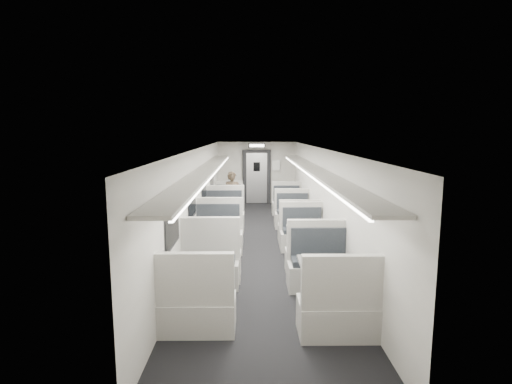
{
  "coord_description": "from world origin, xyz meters",
  "views": [
    {
      "loc": [
        -0.21,
        -9.5,
        2.8
      ],
      "look_at": [
        -0.08,
        1.27,
        1.16
      ],
      "focal_mm": 28.0,
      "sensor_mm": 36.0,
      "label": 1
    }
  ],
  "objects_px": {
    "booth_left_c": "(214,245)",
    "passenger": "(232,196)",
    "booth_right_b": "(295,221)",
    "vestibule_door": "(257,177)",
    "booth_right_a": "(289,208)",
    "booth_left_d": "(203,281)",
    "booth_left_a": "(228,205)",
    "booth_right_c": "(307,243)",
    "booth_left_b": "(222,222)",
    "exit_sign": "(257,146)",
    "booth_right_d": "(328,284)"
  },
  "relations": [
    {
      "from": "booth_right_b",
      "to": "exit_sign",
      "type": "xyz_separation_m",
      "value": [
        -1.0,
        4.26,
        1.9
      ]
    },
    {
      "from": "booth_right_d",
      "to": "exit_sign",
      "type": "xyz_separation_m",
      "value": [
        -1.0,
        8.92,
        1.87
      ]
    },
    {
      "from": "booth_left_a",
      "to": "exit_sign",
      "type": "height_order",
      "value": "exit_sign"
    },
    {
      "from": "booth_left_a",
      "to": "booth_right_d",
      "type": "bearing_deg",
      "value": -74.44
    },
    {
      "from": "booth_left_b",
      "to": "vestibule_door",
      "type": "height_order",
      "value": "vestibule_door"
    },
    {
      "from": "booth_right_c",
      "to": "booth_left_b",
      "type": "bearing_deg",
      "value": 136.02
    },
    {
      "from": "vestibule_door",
      "to": "exit_sign",
      "type": "xyz_separation_m",
      "value": [
        0.0,
        -0.49,
        1.24
      ]
    },
    {
      "from": "exit_sign",
      "to": "booth_left_b",
      "type": "bearing_deg",
      "value": -102.34
    },
    {
      "from": "booth_left_b",
      "to": "booth_left_d",
      "type": "xyz_separation_m",
      "value": [
        0.0,
        -4.21,
        -0.02
      ]
    },
    {
      "from": "booth_right_a",
      "to": "booth_left_d",
      "type": "bearing_deg",
      "value": -107.12
    },
    {
      "from": "booth_right_a",
      "to": "passenger",
      "type": "relative_size",
      "value": 1.3
    },
    {
      "from": "booth_left_a",
      "to": "vestibule_door",
      "type": "bearing_deg",
      "value": 65.82
    },
    {
      "from": "booth_left_a",
      "to": "booth_left_d",
      "type": "height_order",
      "value": "booth_left_d"
    },
    {
      "from": "booth_right_b",
      "to": "booth_left_c",
      "type": "bearing_deg",
      "value": -128.73
    },
    {
      "from": "booth_left_c",
      "to": "booth_right_c",
      "type": "distance_m",
      "value": 2.02
    },
    {
      "from": "booth_left_b",
      "to": "booth_left_c",
      "type": "height_order",
      "value": "same"
    },
    {
      "from": "booth_right_d",
      "to": "passenger",
      "type": "height_order",
      "value": "passenger"
    },
    {
      "from": "booth_left_c",
      "to": "booth_right_b",
      "type": "relative_size",
      "value": 1.12
    },
    {
      "from": "booth_left_a",
      "to": "booth_left_c",
      "type": "xyz_separation_m",
      "value": [
        0.0,
        -5.01,
        0.07
      ]
    },
    {
      "from": "booth_right_b",
      "to": "exit_sign",
      "type": "bearing_deg",
      "value": 103.22
    },
    {
      "from": "booth_right_b",
      "to": "vestibule_door",
      "type": "relative_size",
      "value": 1.0
    },
    {
      "from": "vestibule_door",
      "to": "booth_right_a",
      "type": "bearing_deg",
      "value": -70.18
    },
    {
      "from": "booth_left_c",
      "to": "booth_left_b",
      "type": "bearing_deg",
      "value": 90.0
    },
    {
      "from": "booth_left_a",
      "to": "booth_right_b",
      "type": "xyz_separation_m",
      "value": [
        2.0,
        -2.52,
        0.02
      ]
    },
    {
      "from": "booth_right_c",
      "to": "booth_right_d",
      "type": "xyz_separation_m",
      "value": [
        0.0,
        -2.42,
        0.03
      ]
    },
    {
      "from": "booth_left_b",
      "to": "booth_left_c",
      "type": "relative_size",
      "value": 1.0
    },
    {
      "from": "booth_left_a",
      "to": "exit_sign",
      "type": "xyz_separation_m",
      "value": [
        1.0,
        1.74,
        1.93
      ]
    },
    {
      "from": "booth_left_a",
      "to": "booth_right_c",
      "type": "relative_size",
      "value": 0.93
    },
    {
      "from": "booth_right_a",
      "to": "booth_right_b",
      "type": "relative_size",
      "value": 0.97
    },
    {
      "from": "booth_left_c",
      "to": "passenger",
      "type": "bearing_deg",
      "value": 87.31
    },
    {
      "from": "booth_left_c",
      "to": "booth_left_d",
      "type": "height_order",
      "value": "booth_left_c"
    },
    {
      "from": "booth_left_d",
      "to": "booth_right_a",
      "type": "height_order",
      "value": "booth_left_d"
    },
    {
      "from": "vestibule_door",
      "to": "exit_sign",
      "type": "relative_size",
      "value": 3.39
    },
    {
      "from": "booth_left_c",
      "to": "booth_right_a",
      "type": "xyz_separation_m",
      "value": [
        2.0,
        4.46,
        -0.06
      ]
    },
    {
      "from": "booth_right_c",
      "to": "booth_right_d",
      "type": "bearing_deg",
      "value": -90.0
    },
    {
      "from": "passenger",
      "to": "booth_left_c",
      "type": "bearing_deg",
      "value": -96.22
    },
    {
      "from": "exit_sign",
      "to": "booth_left_c",
      "type": "bearing_deg",
      "value": -98.42
    },
    {
      "from": "booth_left_b",
      "to": "passenger",
      "type": "distance_m",
      "value": 2.02
    },
    {
      "from": "booth_right_c",
      "to": "booth_right_d",
      "type": "relative_size",
      "value": 0.93
    },
    {
      "from": "booth_left_d",
      "to": "booth_right_b",
      "type": "height_order",
      "value": "booth_left_d"
    },
    {
      "from": "booth_left_a",
      "to": "exit_sign",
      "type": "distance_m",
      "value": 2.78
    },
    {
      "from": "booth_left_a",
      "to": "booth_right_b",
      "type": "distance_m",
      "value": 3.22
    },
    {
      "from": "booth_right_b",
      "to": "passenger",
      "type": "height_order",
      "value": "passenger"
    },
    {
      "from": "booth_left_c",
      "to": "booth_right_d",
      "type": "distance_m",
      "value": 2.95
    },
    {
      "from": "booth_right_c",
      "to": "booth_right_a",
      "type": "bearing_deg",
      "value": 90.0
    },
    {
      "from": "booth_right_b",
      "to": "booth_right_d",
      "type": "distance_m",
      "value": 4.66
    },
    {
      "from": "booth_right_c",
      "to": "booth_left_c",
      "type": "bearing_deg",
      "value": -172.89
    },
    {
      "from": "booth_left_b",
      "to": "booth_left_d",
      "type": "relative_size",
      "value": 1.04
    },
    {
      "from": "booth_left_c",
      "to": "booth_right_d",
      "type": "height_order",
      "value": "booth_left_c"
    },
    {
      "from": "booth_right_d",
      "to": "exit_sign",
      "type": "bearing_deg",
      "value": 96.39
    }
  ]
}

